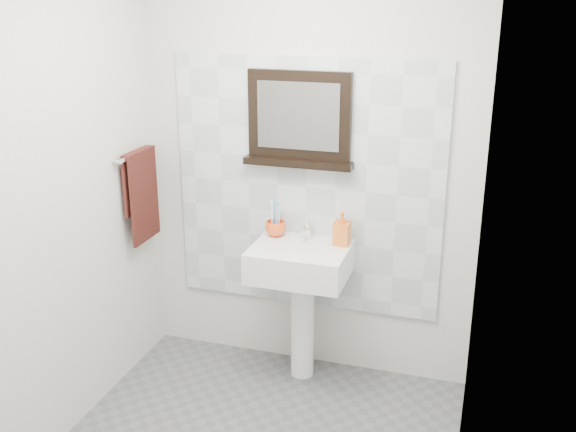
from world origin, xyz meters
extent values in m
cube|color=silver|center=(0.00, 1.10, 1.25)|extent=(2.00, 0.01, 2.50)
cube|color=silver|center=(0.00, -1.10, 1.25)|extent=(2.00, 0.01, 2.50)
cube|color=silver|center=(-1.00, 0.00, 1.25)|extent=(0.01, 2.20, 2.50)
cube|color=silver|center=(1.00, 0.00, 1.25)|extent=(0.01, 2.20, 2.50)
cube|color=silver|center=(0.00, 1.09, 1.15)|extent=(1.60, 0.02, 1.50)
cylinder|color=white|center=(0.03, 0.92, 0.34)|extent=(0.14, 0.14, 0.68)
cube|color=white|center=(0.03, 0.86, 0.77)|extent=(0.55, 0.44, 0.18)
cylinder|color=silver|center=(0.03, 0.84, 0.85)|extent=(0.32, 0.32, 0.02)
cylinder|color=#4C4C4F|center=(0.03, 0.84, 0.86)|extent=(0.04, 0.04, 0.00)
cylinder|color=silver|center=(0.03, 1.01, 0.91)|extent=(0.04, 0.04, 0.09)
cylinder|color=silver|center=(0.03, 0.96, 0.93)|extent=(0.02, 0.10, 0.02)
cube|color=silver|center=(0.03, 1.02, 0.96)|extent=(0.02, 0.07, 0.01)
imported|color=#FE531D|center=(-0.16, 0.99, 0.91)|extent=(0.13, 0.13, 0.09)
cylinder|color=white|center=(-0.18, 0.98, 0.97)|extent=(0.01, 0.01, 0.19)
cube|color=white|center=(-0.18, 0.98, 1.07)|extent=(0.01, 0.01, 0.03)
cylinder|color=#649AE5|center=(-0.14, 0.98, 0.97)|extent=(0.01, 0.01, 0.19)
cube|color=#649AE5|center=(-0.14, 0.98, 1.07)|extent=(0.01, 0.01, 0.03)
cylinder|color=white|center=(-0.16, 1.01, 0.97)|extent=(0.01, 0.01, 0.19)
cube|color=white|center=(-0.16, 1.01, 1.07)|extent=(0.01, 0.01, 0.03)
cylinder|color=#649AE5|center=(-0.17, 1.00, 0.97)|extent=(0.01, 0.01, 0.19)
cube|color=#649AE5|center=(-0.17, 1.00, 1.07)|extent=(0.01, 0.01, 0.03)
cylinder|color=white|center=(-0.14, 1.00, 0.97)|extent=(0.01, 0.01, 0.19)
cube|color=white|center=(-0.14, 1.00, 1.07)|extent=(0.01, 0.01, 0.03)
imported|color=#EE491C|center=(0.25, 0.97, 0.96)|extent=(0.09, 0.09, 0.20)
cube|color=black|center=(-0.04, 1.07, 1.57)|extent=(0.60, 0.06, 0.50)
cube|color=#99999E|center=(-0.04, 1.03, 1.57)|extent=(0.48, 0.01, 0.38)
cube|color=black|center=(-0.04, 1.04, 1.30)|extent=(0.64, 0.11, 0.04)
cylinder|color=silver|center=(-0.94, 0.82, 1.34)|extent=(0.03, 0.40, 0.03)
cylinder|color=silver|center=(-0.97, 0.63, 1.34)|extent=(0.05, 0.02, 0.02)
cylinder|color=silver|center=(-0.97, 1.01, 1.34)|extent=(0.05, 0.02, 0.02)
cube|color=#34120E|center=(-0.93, 0.82, 1.07)|extent=(0.02, 0.30, 0.52)
cube|color=#34120E|center=(-0.96, 0.82, 1.16)|extent=(0.02, 0.30, 0.34)
cube|color=#34120E|center=(-0.94, 0.82, 1.35)|extent=(0.06, 0.30, 0.03)
camera|label=1|loc=(1.03, -2.56, 2.26)|focal=42.00mm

